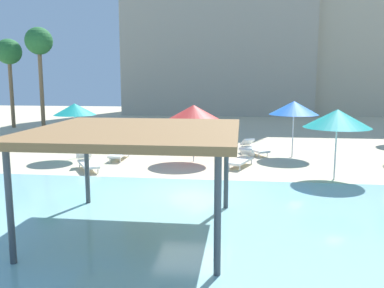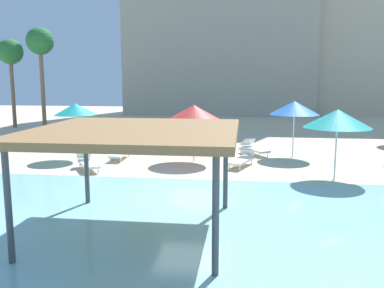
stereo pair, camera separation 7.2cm
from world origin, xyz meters
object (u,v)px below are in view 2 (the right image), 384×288
beach_umbrella_red_0 (194,113)px  beach_umbrella_teal_1 (338,119)px  beach_umbrella_teal_4 (75,109)px  lounge_chair_5 (88,162)px  lounge_chair_1 (121,152)px  beach_umbrella_blue_2 (294,108)px  shade_pavilion (135,134)px  palm_tree_0 (10,54)px  palm_tree_2 (40,44)px  lounge_chair_4 (242,159)px  lounge_chair_3 (254,148)px

beach_umbrella_red_0 → beach_umbrella_teal_1: beach_umbrella_teal_1 is taller
beach_umbrella_red_0 → beach_umbrella_teal_4: size_ratio=0.99×
beach_umbrella_teal_1 → lounge_chair_5: beach_umbrella_teal_1 is taller
beach_umbrella_red_0 → lounge_chair_1: bearing=176.8°
beach_umbrella_blue_2 → lounge_chair_5: size_ratio=1.40×
shade_pavilion → palm_tree_0: 25.30m
palm_tree_2 → lounge_chair_5: bearing=-56.5°
beach_umbrella_red_0 → lounge_chair_4: 3.02m
lounge_chair_4 → palm_tree_2: (-14.24, 10.32, 5.80)m
beach_umbrella_blue_2 → beach_umbrella_teal_4: 10.42m
lounge_chair_3 → palm_tree_0: 20.91m
lounge_chair_5 → palm_tree_2: (-7.81, 11.79, 5.80)m
shade_pavilion → palm_tree_2: size_ratio=0.67×
beach_umbrella_blue_2 → palm_tree_0: palm_tree_0 is taller
lounge_chair_1 → beach_umbrella_blue_2: bearing=99.9°
lounge_chair_1 → lounge_chair_5: bearing=-16.7°
palm_tree_2 → palm_tree_0: bearing=152.7°
beach_umbrella_teal_1 → palm_tree_2: bearing=145.4°
beach_umbrella_teal_4 → palm_tree_0: size_ratio=0.39×
lounge_chair_4 → shade_pavilion: bearing=3.1°
beach_umbrella_teal_4 → palm_tree_2: 12.02m
beach_umbrella_teal_4 → palm_tree_0: palm_tree_0 is taller
palm_tree_0 → palm_tree_2: palm_tree_2 is taller
beach_umbrella_red_0 → beach_umbrella_teal_4: bearing=178.9°
beach_umbrella_red_0 → lounge_chair_4: beach_umbrella_red_0 is taller
lounge_chair_1 → lounge_chair_3: bearing=106.6°
beach_umbrella_teal_1 → lounge_chair_1: (-9.22, 2.85, -1.98)m
palm_tree_0 → beach_umbrella_red_0: bearing=-36.3°
beach_umbrella_teal_1 → beach_umbrella_blue_2: 4.51m
lounge_chair_1 → lounge_chair_5: (-0.69, -2.42, 0.00)m
beach_umbrella_teal_1 → lounge_chair_4: beach_umbrella_teal_1 is taller
lounge_chair_1 → shade_pavilion: bearing=18.5°
shade_pavilion → beach_umbrella_teal_1: beach_umbrella_teal_1 is taller
lounge_chair_3 → palm_tree_2: (-14.79, 7.40, 5.80)m
shade_pavilion → lounge_chair_1: 9.87m
palm_tree_0 → palm_tree_2: size_ratio=0.92×
beach_umbrella_teal_1 → beach_umbrella_teal_4: size_ratio=1.02×
beach_umbrella_teal_4 → lounge_chair_4: bearing=-6.2°
beach_umbrella_blue_2 → lounge_chair_1: 8.56m
lounge_chair_4 → lounge_chair_5: (-6.42, -1.47, 0.00)m
lounge_chair_3 → shade_pavilion: bearing=-46.7°
beach_umbrella_teal_4 → lounge_chair_4: beach_umbrella_teal_4 is taller
lounge_chair_1 → lounge_chair_4: (5.74, -0.94, 0.00)m
beach_umbrella_red_0 → beach_umbrella_teal_1: bearing=-25.0°
lounge_chair_1 → palm_tree_2: 13.92m
lounge_chair_5 → palm_tree_2: size_ratio=0.26×
beach_umbrella_teal_4 → lounge_chair_5: beach_umbrella_teal_4 is taller
beach_umbrella_teal_4 → lounge_chair_3: (8.42, 2.06, -2.01)m
beach_umbrella_blue_2 → lounge_chair_5: bearing=-155.9°
beach_umbrella_red_0 → palm_tree_2: (-12.03, 9.57, 3.88)m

